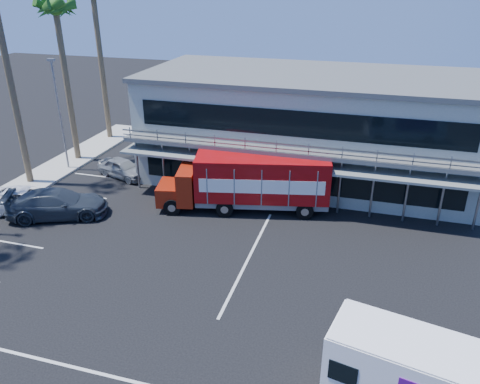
# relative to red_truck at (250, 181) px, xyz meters

# --- Properties ---
(ground) EXTENTS (120.00, 120.00, 0.00)m
(ground) POSITION_rel_red_truck_xyz_m (-0.61, -8.35, -1.91)
(ground) COLOR black
(ground) RESTS_ON ground
(building) EXTENTS (22.40, 12.00, 7.30)m
(building) POSITION_rel_red_truck_xyz_m (2.39, 6.59, 1.75)
(building) COLOR #959B8E
(building) RESTS_ON ground
(curb_strip) EXTENTS (3.00, 32.00, 0.16)m
(curb_strip) POSITION_rel_red_truck_xyz_m (-15.61, -2.35, -1.83)
(curb_strip) COLOR #A5A399
(curb_strip) RESTS_ON ground
(palm_e) EXTENTS (2.80, 2.80, 12.25)m
(palm_e) POSITION_rel_red_truck_xyz_m (-15.31, 4.65, 8.66)
(palm_e) COLOR brown
(palm_e) RESTS_ON ground
(palm_f) EXTENTS (2.80, 2.80, 13.25)m
(palm_f) POSITION_rel_red_truck_xyz_m (-15.71, 10.15, 9.56)
(palm_f) COLOR brown
(palm_f) RESTS_ON ground
(light_pole_far) EXTENTS (0.50, 0.25, 8.09)m
(light_pole_far) POSITION_rel_red_truck_xyz_m (-14.81, 2.65, 2.59)
(light_pole_far) COLOR gray
(light_pole_far) RESTS_ON ground
(red_truck) EXTENTS (10.60, 4.54, 3.48)m
(red_truck) POSITION_rel_red_truck_xyz_m (0.00, 0.00, 0.00)
(red_truck) COLOR maroon
(red_truck) RESTS_ON ground
(parked_car_c) EXTENTS (5.70, 3.75, 1.46)m
(parked_car_c) POSITION_rel_red_truck_xyz_m (-13.11, -3.95, -1.18)
(parked_car_c) COLOR white
(parked_car_c) RESTS_ON ground
(parked_car_d) EXTENTS (6.26, 4.49, 1.68)m
(parked_car_d) POSITION_rel_red_truck_xyz_m (-10.79, -4.12, -1.07)
(parked_car_d) COLOR #2E363E
(parked_car_d) RESTS_ON ground
(parked_car_e) EXTENTS (4.32, 2.78, 1.37)m
(parked_car_e) POSITION_rel_red_truck_xyz_m (-10.11, 2.45, -1.23)
(parked_car_e) COLOR gray
(parked_car_e) RESTS_ON ground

